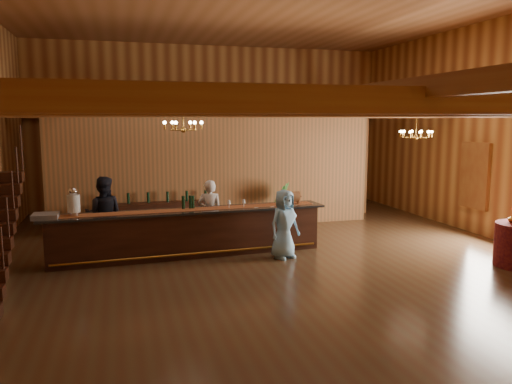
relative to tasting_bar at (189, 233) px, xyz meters
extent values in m
plane|color=#44311D|center=(1.67, -0.73, -0.53)|extent=(14.00, 14.00, 0.00)
cube|color=#C18E47|center=(1.67, 6.27, 2.22)|extent=(12.00, 0.10, 5.50)
cube|color=#C18E47|center=(7.67, -0.73, 2.22)|extent=(0.10, 14.00, 5.50)
cube|color=olive|center=(1.67, -6.23, 2.67)|extent=(11.90, 0.20, 0.28)
cube|color=olive|center=(1.67, -3.73, 2.67)|extent=(11.90, 0.20, 0.28)
cube|color=olive|center=(1.67, -1.23, 2.67)|extent=(11.90, 0.20, 0.28)
cube|color=olive|center=(1.67, 1.27, 2.67)|extent=(11.90, 0.20, 0.28)
cube|color=olive|center=(1.67, 3.77, 2.67)|extent=(11.90, 0.20, 0.28)
cube|color=olive|center=(1.67, 6.07, 2.67)|extent=(11.90, 0.20, 0.28)
cube|color=olive|center=(-2.83, -0.73, 2.81)|extent=(0.18, 13.90, 0.22)
cube|color=olive|center=(1.67, -0.73, 2.81)|extent=(0.18, 13.90, 0.22)
cube|color=olive|center=(6.17, -0.73, 2.81)|extent=(0.18, 13.90, 0.22)
cube|color=olive|center=(-2.83, 3.77, 1.07)|extent=(0.20, 0.20, 3.20)
cube|color=olive|center=(6.17, 3.77, 1.07)|extent=(0.20, 0.20, 3.20)
cube|color=#93562E|center=(1.17, 2.77, 1.02)|extent=(9.00, 0.18, 3.10)
cube|color=white|center=(7.62, 0.27, 1.02)|extent=(0.12, 1.05, 1.75)
cube|color=#34170D|center=(2.67, 4.77, 0.02)|extent=(1.20, 0.60, 1.10)
cube|color=#985F33|center=(-0.33, 4.77, -0.03)|extent=(1.00, 0.60, 1.00)
cube|color=#34170D|center=(0.00, 0.00, -0.03)|extent=(5.97, 0.96, 0.99)
cube|color=black|center=(0.00, 0.00, 0.49)|extent=(6.27, 1.10, 0.05)
cube|color=maroon|center=(0.00, 0.00, 0.52)|extent=(5.86, 0.71, 0.01)
cylinder|color=#A06E27|center=(0.00, -0.39, -0.38)|extent=(5.74, 0.35, 0.05)
cylinder|color=silver|center=(-2.38, -0.08, 0.55)|extent=(0.18, 0.18, 0.08)
cylinder|color=silver|center=(-2.38, -0.08, 0.77)|extent=(0.26, 0.26, 0.36)
sphere|color=silver|center=(-2.38, -0.08, 1.02)|extent=(0.18, 0.18, 0.18)
cube|color=gray|center=(-2.92, -0.20, 0.56)|extent=(0.50, 0.50, 0.10)
cube|color=#985F33|center=(2.33, 0.08, 0.66)|extent=(0.06, 0.06, 0.30)
cube|color=#985F33|center=(2.61, 0.08, 0.66)|extent=(0.06, 0.06, 0.30)
cylinder|color=#985F33|center=(2.47, 0.08, 0.69)|extent=(0.24, 0.24, 0.24)
cylinder|color=black|center=(-0.11, 0.11, 0.66)|extent=(0.07, 0.07, 0.30)
cylinder|color=black|center=(0.06, 0.12, 0.66)|extent=(0.07, 0.07, 0.30)
cylinder|color=black|center=(0.11, 0.13, 0.66)|extent=(0.07, 0.07, 0.30)
cube|color=#34170D|center=(-0.49, 2.51, -0.11)|extent=(2.99, 0.77, 0.83)
cylinder|color=#A06E27|center=(-0.14, -0.40, 2.47)|extent=(0.02, 0.02, 0.40)
sphere|color=#A06E27|center=(-0.14, -0.40, 2.27)|extent=(0.12, 0.12, 0.12)
torus|color=#A06E27|center=(-0.14, -0.40, 2.37)|extent=(0.80, 0.80, 0.04)
cylinder|color=#A06E27|center=(5.88, 0.42, 2.35)|extent=(0.02, 0.02, 0.64)
sphere|color=#A06E27|center=(5.88, 0.42, 2.03)|extent=(0.12, 0.12, 0.12)
torus|color=#A06E27|center=(5.88, 0.42, 2.13)|extent=(0.80, 0.80, 0.04)
imported|color=silver|center=(0.59, 0.70, 0.28)|extent=(0.67, 0.52, 1.61)
imported|color=black|center=(-1.83, 0.83, 0.35)|extent=(0.94, 0.79, 1.75)
imported|color=#81BBE1|center=(1.98, -0.72, 0.23)|extent=(0.87, 0.72, 1.52)
imported|color=#35712D|center=(2.79, 2.20, 0.12)|extent=(0.87, 0.80, 1.30)
imported|color=#A06E27|center=(6.35, -2.47, 0.50)|extent=(0.17, 0.17, 0.27)
camera|label=1|loc=(-1.43, -10.83, 2.47)|focal=35.00mm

